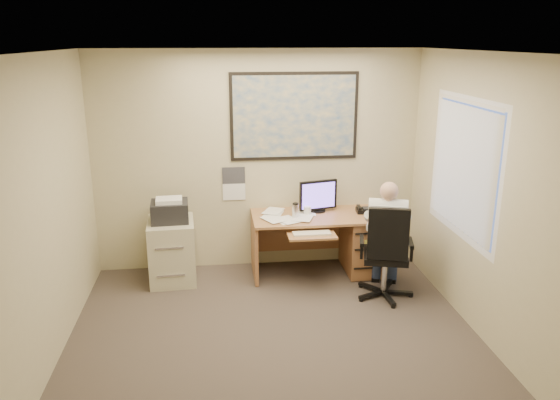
{
  "coord_description": "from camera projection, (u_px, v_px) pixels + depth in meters",
  "views": [
    {
      "loc": [
        -0.51,
        -4.31,
        2.82
      ],
      "look_at": [
        0.16,
        1.3,
        1.13
      ],
      "focal_mm": 35.0,
      "sensor_mm": 36.0,
      "label": 1
    }
  ],
  "objects": [
    {
      "name": "window_blinds",
      "position": [
        463.0,
        168.0,
        5.5
      ],
      "size": [
        0.06,
        1.4,
        1.3
      ],
      "primitive_type": null,
      "color": "beige",
      "rests_on": "room_shell"
    },
    {
      "name": "office_chair",
      "position": [
        387.0,
        271.0,
        6.07
      ],
      "size": [
        0.8,
        0.8,
        1.11
      ],
      "rotation": [
        0.0,
        0.0,
        -0.25
      ],
      "color": "black",
      "rests_on": "ground"
    },
    {
      "name": "person",
      "position": [
        385.0,
        240.0,
        6.05
      ],
      "size": [
        0.74,
        0.89,
        1.32
      ],
      "primitive_type": null,
      "rotation": [
        0.0,
        0.0,
        -0.31
      ],
      "color": "silver",
      "rests_on": "office_chair"
    },
    {
      "name": "filing_cabinet",
      "position": [
        172.0,
        245.0,
        6.5
      ],
      "size": [
        0.57,
        0.67,
        1.03
      ],
      "rotation": [
        0.0,
        0.0,
        0.06
      ],
      "color": "#BEB999",
      "rests_on": "ground"
    },
    {
      "name": "wall_calendar",
      "position": [
        234.0,
        184.0,
        6.75
      ],
      "size": [
        0.28,
        0.01,
        0.42
      ],
      "primitive_type": "cube",
      "color": "white",
      "rests_on": "room_shell"
    },
    {
      "name": "room_shell",
      "position": [
        279.0,
        220.0,
        4.58
      ],
      "size": [
        4.0,
        4.5,
        2.7
      ],
      "color": "#3E362F",
      "rests_on": "ground"
    },
    {
      "name": "desk",
      "position": [
        344.0,
        237.0,
        6.76
      ],
      "size": [
        1.6,
        0.97,
        1.14
      ],
      "color": "#A57446",
      "rests_on": "ground"
    },
    {
      "name": "world_map",
      "position": [
        294.0,
        117.0,
        6.59
      ],
      "size": [
        1.56,
        0.03,
        1.06
      ],
      "primitive_type": "cube",
      "color": "#1E4C93",
      "rests_on": "room_shell"
    }
  ]
}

